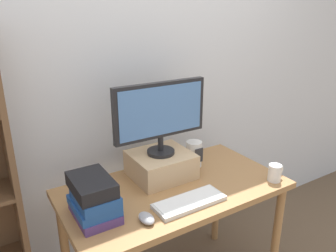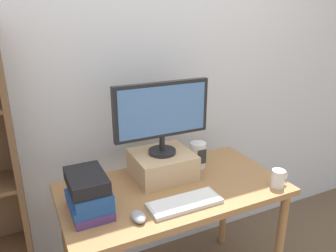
# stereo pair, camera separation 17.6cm
# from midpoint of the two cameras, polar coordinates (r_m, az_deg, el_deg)

# --- Properties ---
(back_wall) EXTENTS (7.00, 0.08, 2.60)m
(back_wall) POSITION_cam_midpoint_polar(r_m,az_deg,el_deg) (2.09, -8.72, 8.10)
(back_wall) COLOR silver
(back_wall) RESTS_ON ground_plane
(desk) EXTENTS (1.24, 0.67, 0.78)m
(desk) POSITION_cam_midpoint_polar(r_m,az_deg,el_deg) (1.91, -1.65, -12.99)
(desk) COLOR #9E7042
(desk) RESTS_ON ground_plane
(riser_box) EXTENTS (0.34, 0.31, 0.15)m
(riser_box) POSITION_cam_midpoint_polar(r_m,az_deg,el_deg) (1.93, -3.99, -6.81)
(riser_box) COLOR tan
(riser_box) RESTS_ON desk
(computer_monitor) EXTENTS (0.56, 0.16, 0.42)m
(computer_monitor) POSITION_cam_midpoint_polar(r_m,az_deg,el_deg) (1.81, -4.20, 2.13)
(computer_monitor) COLOR black
(computer_monitor) RESTS_ON riser_box
(keyboard) EXTENTS (0.38, 0.15, 0.02)m
(keyboard) POSITION_cam_midpoint_polar(r_m,az_deg,el_deg) (1.70, 0.73, -13.13)
(keyboard) COLOR silver
(keyboard) RESTS_ON desk
(computer_mouse) EXTENTS (0.06, 0.10, 0.04)m
(computer_mouse) POSITION_cam_midpoint_polar(r_m,az_deg,el_deg) (1.58, -7.08, -15.74)
(computer_mouse) COLOR #99999E
(computer_mouse) RESTS_ON desk
(book_stack) EXTENTS (0.19, 0.27, 0.20)m
(book_stack) POSITION_cam_midpoint_polar(r_m,az_deg,el_deg) (1.62, -15.95, -12.09)
(book_stack) COLOR #4C336B
(book_stack) RESTS_ON desk
(coffee_mug) EXTENTS (0.11, 0.07, 0.10)m
(coffee_mug) POSITION_cam_midpoint_polar(r_m,az_deg,el_deg) (1.96, 15.72, -7.90)
(coffee_mug) COLOR white
(coffee_mug) RESTS_ON desk
(desk_speaker) EXTENTS (0.10, 0.10, 0.16)m
(desk_speaker) POSITION_cam_midpoint_polar(r_m,az_deg,el_deg) (2.05, 2.11, -4.91)
(desk_speaker) COLOR silver
(desk_speaker) RESTS_ON desk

